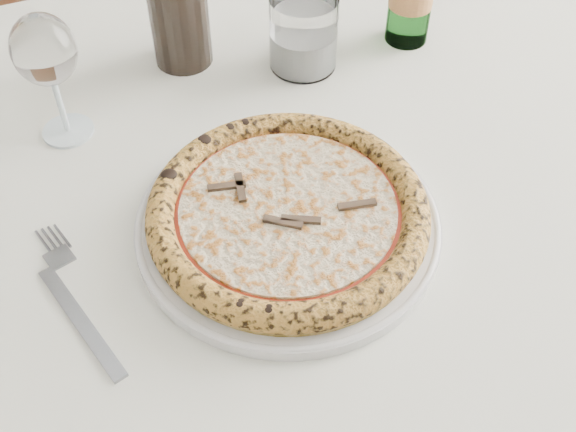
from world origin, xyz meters
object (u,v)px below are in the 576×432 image
object	(u,v)px
plate	(288,223)
wine_glass	(45,53)
dining_table	(253,217)
tumbler	(303,37)
pizza	(288,212)

from	to	relation	value
plate	wine_glass	distance (m)	0.32
dining_table	tumbler	distance (m)	0.24
wine_glass	plate	bearing A→B (deg)	-55.58
plate	tumbler	distance (m)	0.29
pizza	tumbler	xyz separation A→B (m)	(0.14, 0.25, 0.02)
plate	pizza	xyz separation A→B (m)	(-0.00, 0.00, 0.02)
plate	pizza	world-z (taller)	pizza
dining_table	wine_glass	world-z (taller)	wine_glass
plate	pizza	bearing A→B (deg)	147.99
plate	pizza	distance (m)	0.02
dining_table	wine_glass	size ratio (longest dim) A/B	9.92
wine_glass	tumbler	world-z (taller)	wine_glass
plate	wine_glass	xyz separation A→B (m)	(-0.17, 0.25, 0.10)
dining_table	wine_glass	bearing A→B (deg)	138.92
pizza	tumbler	size ratio (longest dim) A/B	2.99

